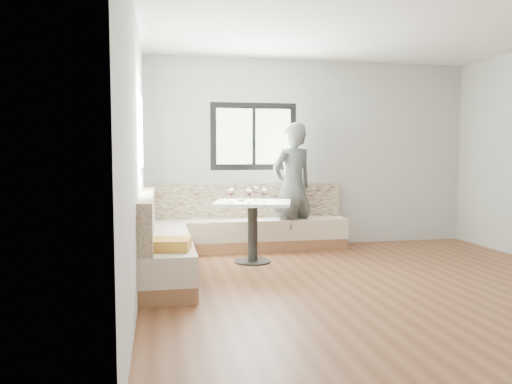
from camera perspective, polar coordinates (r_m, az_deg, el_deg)
room at (r=5.39m, az=13.27°, el=4.45°), size 5.01×5.01×2.81m
banquette at (r=6.59m, az=-4.75°, el=-4.91°), size 2.90×2.80×0.95m
table at (r=6.39m, az=-0.39°, el=-2.84°), size 1.12×0.97×0.79m
person at (r=7.23m, az=4.19°, el=0.61°), size 0.79×0.66×1.84m
olive_ramekin at (r=6.40m, az=-1.71°, el=-0.88°), size 0.09×0.09×0.04m
wine_glass_a at (r=6.22m, az=-2.86°, el=-0.03°), size 0.08×0.08×0.18m
wine_glass_b at (r=6.16m, az=-0.84°, el=-0.07°), size 0.08×0.08×0.18m
wine_glass_c at (r=6.24m, az=0.93°, el=-0.02°), size 0.08×0.08×0.18m
wine_glass_d at (r=6.49m, az=-0.02°, el=0.16°), size 0.08×0.08×0.18m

